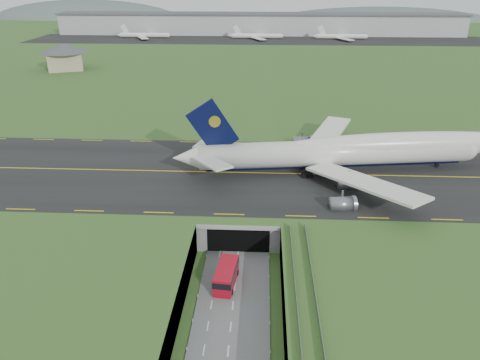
{
  "coord_description": "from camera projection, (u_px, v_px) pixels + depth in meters",
  "views": [
    {
      "loc": [
        4.32,
        -68.79,
        49.75
      ],
      "look_at": [
        -0.28,
        20.0,
        10.03
      ],
      "focal_mm": 35.0,
      "sensor_mm": 36.0,
      "label": 1
    }
  ],
  "objects": [
    {
      "name": "trench_road",
      "position": [
        233.0,
        304.0,
        76.34
      ],
      "size": [
        12.0,
        75.0,
        0.2
      ],
      "primitive_type": "cube",
      "color": "slate",
      "rests_on": "ground"
    },
    {
      "name": "ground",
      "position": [
        236.0,
        277.0,
        83.22
      ],
      "size": [
        900.0,
        900.0,
        0.0
      ],
      "primitive_type": "plane",
      "color": "#3C6026",
      "rests_on": "ground"
    },
    {
      "name": "cargo_terminal",
      "position": [
        260.0,
        24.0,
        350.54
      ],
      "size": [
        320.0,
        67.0,
        15.6
      ],
      "color": "#B2B2B2",
      "rests_on": "ground"
    },
    {
      "name": "airfield_deck",
      "position": [
        236.0,
        263.0,
        82.0
      ],
      "size": [
        800.0,
        800.0,
        6.0
      ],
      "primitive_type": "cube",
      "color": "gray",
      "rests_on": "ground"
    },
    {
      "name": "distant_hills",
      "position": [
        325.0,
        30.0,
        473.89
      ],
      "size": [
        700.0,
        91.0,
        60.0
      ],
      "color": "#51615D",
      "rests_on": "ground"
    },
    {
      "name": "service_building",
      "position": [
        64.0,
        54.0,
        225.14
      ],
      "size": [
        29.2,
        29.2,
        12.41
      ],
      "rotation": [
        0.0,
        0.0,
        0.35
      ],
      "color": "tan",
      "rests_on": "ground"
    },
    {
      "name": "taxiway",
      "position": [
        244.0,
        173.0,
        110.83
      ],
      "size": [
        800.0,
        44.0,
        0.18
      ],
      "primitive_type": "cube",
      "color": "black",
      "rests_on": "airfield_deck"
    },
    {
      "name": "shuttle_tram",
      "position": [
        226.0,
        275.0,
        80.53
      ],
      "size": [
        4.06,
        8.75,
        3.43
      ],
      "rotation": [
        0.0,
        0.0,
        -0.11
      ],
      "color": "#AC0B1C",
      "rests_on": "ground"
    },
    {
      "name": "jumbo_jet",
      "position": [
        361.0,
        151.0,
        110.09
      ],
      "size": [
        87.68,
        57.14,
        19.09
      ],
      "rotation": [
        0.0,
        0.0,
        0.14
      ],
      "color": "white",
      "rests_on": "ground"
    },
    {
      "name": "guideway",
      "position": [
        308.0,
        331.0,
        63.1
      ],
      "size": [
        3.0,
        53.0,
        7.05
      ],
      "color": "#A8A8A3",
      "rests_on": "ground"
    },
    {
      "name": "tunnel_portal",
      "position": [
        241.0,
        216.0,
        97.1
      ],
      "size": [
        17.0,
        22.3,
        6.0
      ],
      "color": "gray",
      "rests_on": "ground"
    }
  ]
}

